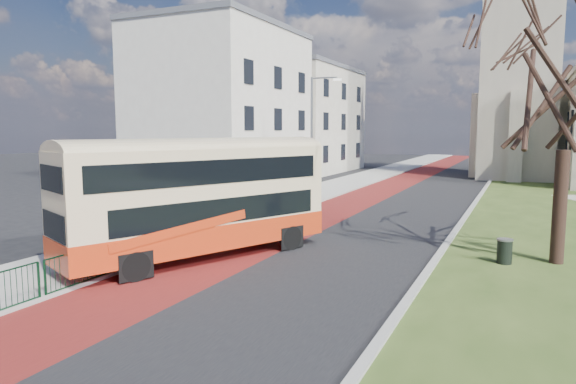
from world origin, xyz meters
The scene contains 13 objects.
ground centered at (0.00, 0.00, 0.00)m, with size 160.00×160.00×0.00m, color black.
road_carriageway centered at (1.50, 20.00, 0.01)m, with size 9.00×120.00×0.01m, color black.
bus_lane centered at (-1.20, 20.00, 0.01)m, with size 3.40×120.00×0.01m, color #591414.
pavement_west centered at (-5.00, 20.00, 0.06)m, with size 4.00×120.00×0.12m, color gray.
kerb_west centered at (-3.00, 20.00, 0.07)m, with size 0.25×120.00×0.13m, color #999993.
kerb_east centered at (6.10, 22.00, 0.07)m, with size 0.25×80.00×0.13m, color #999993.
pedestrian_railing centered at (-2.95, 4.00, 0.55)m, with size 0.07×24.00×1.12m.
street_block_near centered at (-14.00, 22.00, 6.51)m, with size 10.30×14.30×13.00m.
street_block_far centered at (-14.00, 38.00, 5.76)m, with size 10.30×16.30×11.50m.
streetlamp centered at (-4.35, 18.00, 4.59)m, with size 2.13×0.18×8.00m.
bus centered at (-1.61, 0.50, 2.37)m, with size 6.14×9.99×4.14m.
winter_tree_near centered at (9.93, 5.05, 7.00)m, with size 7.13×7.13×10.05m.
litter_bin centered at (8.29, 4.22, 0.47)m, with size 0.57×0.57×0.86m.
Camera 1 is at (8.75, -14.55, 4.64)m, focal length 32.00 mm.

